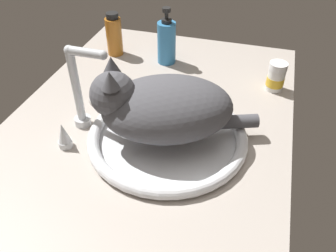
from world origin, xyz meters
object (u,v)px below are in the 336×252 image
(cat, at_px, (159,106))
(amber_bottle, at_px, (114,35))
(sink_basin, at_px, (168,135))
(pill_bottle, at_px, (276,77))
(soap_pump_bottle, at_px, (167,42))
(faucet, at_px, (82,96))

(cat, bearing_deg, amber_bottle, 35.96)
(sink_basin, relative_size, amber_bottle, 2.70)
(amber_bottle, relative_size, pill_bottle, 1.65)
(cat, height_order, pill_bottle, cat)
(sink_basin, height_order, amber_bottle, amber_bottle)
(soap_pump_bottle, bearing_deg, amber_bottle, 88.10)
(sink_basin, height_order, cat, cat)
(sink_basin, height_order, faucet, faucet)
(amber_bottle, height_order, soap_pump_bottle, soap_pump_bottle)
(sink_basin, height_order, pill_bottle, pill_bottle)
(faucet, bearing_deg, amber_bottle, 11.77)
(sink_basin, bearing_deg, faucet, 90.00)
(faucet, xyz_separation_m, cat, (-0.01, -0.19, 0.01))
(sink_basin, relative_size, cat, 1.00)
(faucet, distance_m, amber_bottle, 0.37)
(faucet, distance_m, cat, 0.19)
(cat, relative_size, amber_bottle, 2.69)
(sink_basin, bearing_deg, pill_bottle, -37.90)
(faucet, relative_size, amber_bottle, 1.54)
(amber_bottle, relative_size, soap_pump_bottle, 0.79)
(sink_basin, distance_m, soap_pump_bottle, 0.38)
(amber_bottle, bearing_deg, pill_bottle, -98.11)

